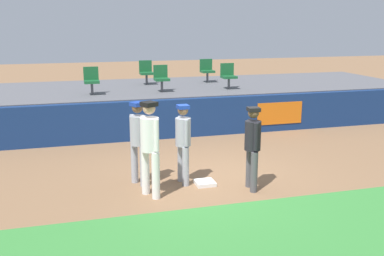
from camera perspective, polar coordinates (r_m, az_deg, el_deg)
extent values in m
plane|color=#846042|center=(9.83, 2.55, -6.65)|extent=(60.00, 60.00, 0.00)
cube|color=#388438|center=(7.50, 9.25, -13.41)|extent=(18.00, 2.80, 0.01)
cube|color=white|center=(9.57, 1.64, -6.94)|extent=(0.40, 0.40, 0.08)
cylinder|color=white|center=(9.00, -5.90, -5.49)|extent=(0.16, 0.16, 0.93)
cylinder|color=white|center=(8.74, -4.60, -6.03)|extent=(0.16, 0.16, 0.93)
cylinder|color=white|center=(8.65, -5.37, -0.81)|extent=(0.48, 0.48, 0.65)
sphere|color=tan|center=(8.54, -5.44, 2.52)|extent=(0.24, 0.24, 0.24)
cube|color=black|center=(8.52, -5.46, 3.04)|extent=(0.34, 0.34, 0.08)
cylinder|color=white|center=(8.81, -6.21, -0.41)|extent=(0.09, 0.09, 0.61)
cylinder|color=white|center=(8.47, -4.50, -0.94)|extent=(0.09, 0.09, 0.61)
ellipsoid|color=brown|center=(8.94, -5.62, -1.96)|extent=(0.20, 0.23, 0.28)
cylinder|color=#9EA3AD|center=(9.66, -7.28, -4.40)|extent=(0.15, 0.15, 0.87)
cylinder|color=#9EA3AD|center=(9.41, -6.14, -4.83)|extent=(0.15, 0.15, 0.87)
cylinder|color=#9EA3AD|center=(9.33, -6.84, -0.30)|extent=(0.45, 0.45, 0.61)
sphere|color=brown|center=(9.23, -6.92, 2.58)|extent=(0.23, 0.23, 0.23)
cube|color=#193899|center=(9.22, -6.93, 3.02)|extent=(0.32, 0.32, 0.08)
cylinder|color=#9EA3AD|center=(9.49, -7.57, 0.02)|extent=(0.09, 0.09, 0.57)
cylinder|color=#9EA3AD|center=(9.17, -6.09, -0.40)|extent=(0.09, 0.09, 0.57)
cylinder|color=#9EA3AD|center=(9.67, -1.42, -4.37)|extent=(0.14, 0.14, 0.83)
cylinder|color=#9EA3AD|center=(9.40, -0.81, -4.89)|extent=(0.14, 0.14, 0.83)
cylinder|color=#9EA3AD|center=(9.34, -1.14, -0.49)|extent=(0.35, 0.35, 0.59)
sphere|color=#8C6647|center=(9.24, -1.15, 2.27)|extent=(0.22, 0.22, 0.22)
cube|color=#193899|center=(9.23, -1.15, 2.70)|extent=(0.25, 0.25, 0.08)
cylinder|color=#9EA3AD|center=(9.52, -1.53, -0.12)|extent=(0.09, 0.09, 0.55)
cylinder|color=#9EA3AD|center=(9.16, -0.73, -0.65)|extent=(0.09, 0.09, 0.55)
cylinder|color=#4C4C51|center=(9.41, 7.27, -4.95)|extent=(0.14, 0.14, 0.84)
cylinder|color=#4C4C51|center=(9.14, 7.84, -5.54)|extent=(0.14, 0.14, 0.84)
cylinder|color=black|center=(9.07, 7.69, -0.95)|extent=(0.35, 0.35, 0.59)
sphere|color=brown|center=(8.97, 7.78, 1.91)|extent=(0.22, 0.22, 0.22)
cube|color=black|center=(8.96, 7.79, 2.36)|extent=(0.25, 0.25, 0.08)
cylinder|color=black|center=(9.25, 7.32, -0.54)|extent=(0.09, 0.09, 0.55)
cylinder|color=black|center=(8.89, 8.08, -1.14)|extent=(0.09, 0.09, 0.55)
cube|color=navy|center=(13.23, -2.62, 1.18)|extent=(18.00, 0.24, 1.15)
cube|color=orange|center=(14.27, 11.02, 1.85)|extent=(1.50, 0.02, 0.69)
cube|color=#59595E|center=(15.69, -4.77, 3.11)|extent=(18.00, 4.80, 1.16)
cylinder|color=#4C4C51|center=(15.04, 4.67, 5.68)|extent=(0.08, 0.08, 0.40)
cube|color=#19592D|center=(15.01, 4.69, 6.44)|extent=(0.46, 0.44, 0.08)
cube|color=#19592D|center=(15.16, 4.45, 7.42)|extent=(0.46, 0.06, 0.40)
cylinder|color=#4C4C51|center=(14.41, -3.83, 5.36)|extent=(0.08, 0.08, 0.40)
cube|color=#19592D|center=(14.38, -3.84, 6.15)|extent=(0.45, 0.44, 0.08)
cube|color=#19592D|center=(14.54, -4.01, 7.18)|extent=(0.45, 0.06, 0.40)
cylinder|color=#4C4C51|center=(16.67, 1.96, 6.47)|extent=(0.08, 0.08, 0.40)
cube|color=#19592D|center=(16.65, 1.96, 7.15)|extent=(0.47, 0.44, 0.08)
cube|color=#19592D|center=(16.80, 1.77, 8.03)|extent=(0.47, 0.06, 0.40)
cylinder|color=#4C4C51|center=(16.13, -5.75, 6.18)|extent=(0.08, 0.08, 0.40)
cube|color=#19592D|center=(16.11, -5.77, 6.89)|extent=(0.45, 0.44, 0.08)
cube|color=#19592D|center=(16.27, -5.91, 7.80)|extent=(0.45, 0.06, 0.40)
cylinder|color=#4C4C51|center=(14.13, -12.51, 4.92)|extent=(0.08, 0.08, 0.40)
cube|color=#19592D|center=(14.10, -12.56, 5.72)|extent=(0.45, 0.44, 0.08)
cube|color=#19592D|center=(14.26, -12.65, 6.77)|extent=(0.45, 0.06, 0.40)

